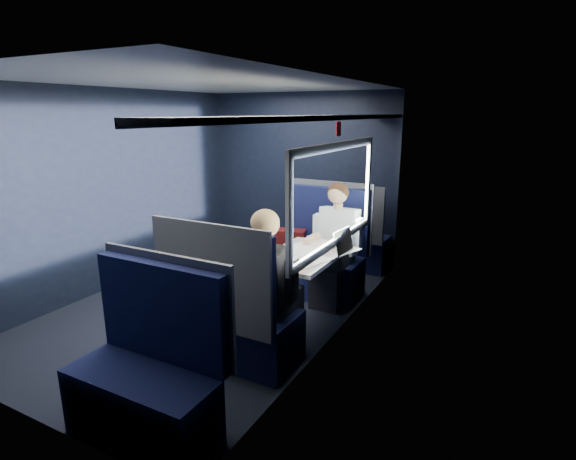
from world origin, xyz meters
The scene contains 13 objects.
ground centered at (0.00, 0.00, -0.01)m, with size 2.80×4.20×0.01m, color black.
room_shell centered at (0.02, 0.00, 1.48)m, with size 3.00×4.40×2.40m.
table centered at (1.03, 0.00, 0.66)m, with size 0.62×1.00×0.74m.
seat_bay_near centered at (0.83, 0.87, 0.42)m, with size 1.09×0.62×1.26m.
seat_bay_far centered at (0.85, -0.87, 0.41)m, with size 1.04×0.62×1.26m.
seat_row_front centered at (0.85, 1.80, 0.41)m, with size 1.04×0.51×1.16m.
seat_row_back centered at (0.85, -1.80, 0.41)m, with size 1.04×0.51×1.16m.
man centered at (1.10, 0.70, 0.72)m, with size 0.53×0.56×1.32m.
woman centered at (1.10, -0.71, 0.73)m, with size 0.53×0.56×1.32m.
papers centered at (1.10, 0.07, 0.74)m, with size 0.59×0.86×0.01m, color white.
laptop centered at (1.34, 0.15, 0.81)m, with size 0.27×0.34×0.24m.
bottle_small centered at (1.33, 0.22, 0.83)m, with size 0.06×0.06×0.21m.
cup centered at (1.33, 0.30, 0.79)m, with size 0.07×0.07×0.09m, color white.
Camera 1 is at (2.81, -3.62, 2.02)m, focal length 28.00 mm.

